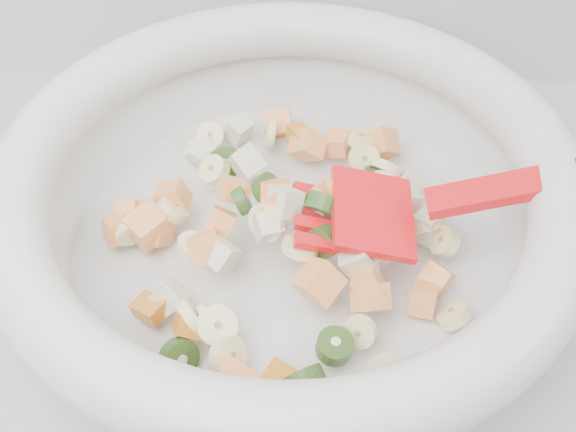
{
  "coord_description": "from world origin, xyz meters",
  "views": [
    {
      "loc": [
        -0.09,
        1.14,
        1.33
      ],
      "look_at": [
        -0.1,
        1.5,
        0.95
      ],
      "focal_mm": 45.0,
      "sensor_mm": 36.0,
      "label": 1
    }
  ],
  "objects": [
    {
      "name": "mixing_bowl",
      "position": [
        -0.1,
        1.5,
        0.96
      ],
      "size": [
        0.52,
        0.41,
        0.14
      ],
      "color": "silver",
      "rests_on": "counter"
    }
  ]
}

